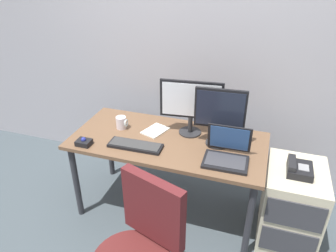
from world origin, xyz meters
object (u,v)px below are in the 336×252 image
object	(u,v)px
paper_notepad	(155,131)
keyboard	(135,145)
laptop	(227,153)
trackball_mouse	(84,142)
coffee_mug	(121,123)
monitor_side	(220,114)
monitor_main	(191,103)
file_cabinet	(291,205)
desk_phone	(299,169)

from	to	relation	value
paper_notepad	keyboard	bearing A→B (deg)	-102.79
keyboard	laptop	world-z (taller)	laptop
trackball_mouse	coffee_mug	bearing A→B (deg)	63.83
monitor_side	coffee_mug	distance (m)	0.83
monitor_main	file_cabinet	bearing A→B (deg)	-9.98
laptop	coffee_mug	xyz separation A→B (m)	(-0.90, 0.18, -0.00)
laptop	paper_notepad	world-z (taller)	laptop
monitor_main	keyboard	xyz separation A→B (m)	(-0.34, -0.33, -0.25)
file_cabinet	coffee_mug	xyz separation A→B (m)	(-1.40, 0.05, 0.45)
trackball_mouse	coffee_mug	world-z (taller)	coffee_mug
desk_phone	monitor_main	world-z (taller)	monitor_main
coffee_mug	paper_notepad	bearing A→B (deg)	7.28
file_cabinet	trackball_mouse	world-z (taller)	trackball_mouse
monitor_main	keyboard	distance (m)	0.53
desk_phone	keyboard	bearing A→B (deg)	-171.94
trackball_mouse	file_cabinet	bearing A→B (deg)	10.07
laptop	trackball_mouse	xyz separation A→B (m)	(-1.06, -0.15, -0.03)
file_cabinet	monitor_side	xyz separation A→B (m)	(-0.60, 0.05, 0.66)
coffee_mug	desk_phone	bearing A→B (deg)	-2.68
laptop	paper_notepad	distance (m)	0.65
monitor_side	keyboard	size ratio (longest dim) A/B	1.09
desk_phone	keyboard	world-z (taller)	keyboard
desk_phone	trackball_mouse	xyz separation A→B (m)	(-1.56, -0.26, 0.07)
monitor_main	monitor_side	distance (m)	0.26
desk_phone	keyboard	distance (m)	1.19
monitor_side	paper_notepad	size ratio (longest dim) A/B	2.16
monitor_main	monitor_side	bearing A→B (deg)	-21.56
coffee_mug	paper_notepad	xyz separation A→B (m)	(0.28, 0.04, -0.04)
monitor_main	trackball_mouse	xyz separation A→B (m)	(-0.72, -0.43, -0.24)
file_cabinet	monitor_side	bearing A→B (deg)	174.93
laptop	trackball_mouse	bearing A→B (deg)	-172.13
keyboard	trackball_mouse	size ratio (longest dim) A/B	3.76
keyboard	coffee_mug	xyz separation A→B (m)	(-0.22, 0.23, 0.04)
trackball_mouse	desk_phone	bearing A→B (deg)	9.53
keyboard	monitor_side	bearing A→B (deg)	22.25
file_cabinet	coffee_mug	world-z (taller)	coffee_mug
file_cabinet	monitor_main	world-z (taller)	monitor_main
monitor_main	desk_phone	bearing A→B (deg)	-11.17
keyboard	paper_notepad	xyz separation A→B (m)	(0.06, 0.27, -0.01)
monitor_side	monitor_main	bearing A→B (deg)	158.44
monitor_main	monitor_side	size ratio (longest dim) A/B	1.08
file_cabinet	laptop	distance (m)	0.69
desk_phone	coffee_mug	size ratio (longest dim) A/B	1.97
file_cabinet	keyboard	bearing A→B (deg)	-171.21
file_cabinet	desk_phone	distance (m)	0.35
paper_notepad	trackball_mouse	bearing A→B (deg)	-140.74
desk_phone	coffee_mug	bearing A→B (deg)	177.32
desk_phone	monitor_main	distance (m)	0.91
monitor_side	laptop	size ratio (longest dim) A/B	1.42
paper_notepad	desk_phone	bearing A→B (deg)	-5.21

